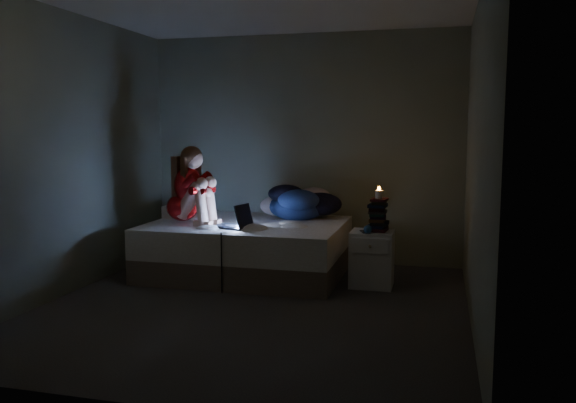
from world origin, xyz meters
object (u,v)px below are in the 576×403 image
(bed, at_px, (247,248))
(candle, at_px, (379,193))
(laptop, at_px, (231,215))
(phone, at_px, (365,232))
(woman, at_px, (182,185))
(nightstand, at_px, (372,259))

(bed, distance_m, candle, 1.54)
(bed, xyz_separation_m, laptop, (-0.05, -0.36, 0.40))
(bed, height_order, phone, phone)
(bed, bearing_deg, phone, -10.83)
(laptop, relative_size, candle, 4.55)
(phone, bearing_deg, woman, 157.11)
(woman, xyz_separation_m, candle, (2.02, 0.07, -0.04))
(woman, bearing_deg, nightstand, 14.41)
(phone, bearing_deg, candle, 17.88)
(bed, bearing_deg, woman, -160.79)
(laptop, bearing_deg, bed, 96.83)
(bed, height_order, candle, candle)
(bed, xyz_separation_m, nightstand, (1.33, -0.17, -0.00))
(laptop, distance_m, candle, 1.47)
(woman, relative_size, candle, 10.14)
(woman, relative_size, laptop, 2.23)
(phone, bearing_deg, laptop, 162.96)
(woman, relative_size, nightstand, 1.49)
(bed, xyz_separation_m, woman, (-0.63, -0.22, 0.68))
(woman, height_order, nightstand, woman)
(bed, distance_m, phone, 1.32)
(woman, distance_m, laptop, 0.66)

